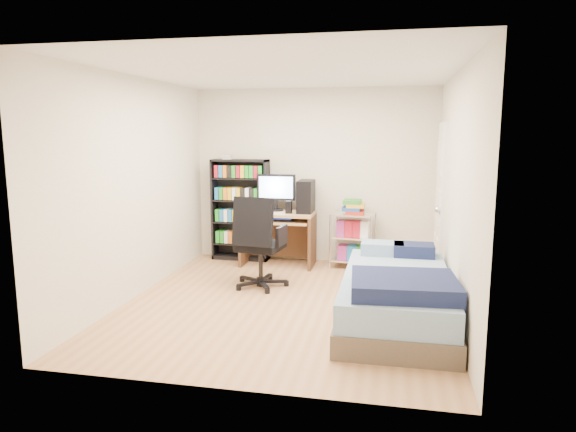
% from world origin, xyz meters
% --- Properties ---
extents(room, '(3.58, 4.08, 2.58)m').
position_xyz_m(room, '(0.00, 0.00, 1.25)').
color(room, tan).
rests_on(room, ground).
extents(media_shelf, '(0.84, 0.28, 1.55)m').
position_xyz_m(media_shelf, '(-1.07, 1.84, 0.76)').
color(media_shelf, black).
rests_on(media_shelf, room).
extents(computer_desk, '(1.02, 0.59, 1.29)m').
position_xyz_m(computer_desk, '(-0.35, 1.66, 0.70)').
color(computer_desk, tan).
rests_on(computer_desk, room).
extents(office_chair, '(0.76, 0.76, 1.13)m').
position_xyz_m(office_chair, '(-0.44, 0.51, 0.36)').
color(office_chair, black).
rests_on(office_chair, room).
extents(wire_cart, '(0.63, 0.49, 0.94)m').
position_xyz_m(wire_cart, '(0.61, 1.69, 0.61)').
color(wire_cart, silver).
rests_on(wire_cart, room).
extents(bed, '(1.08, 2.16, 0.61)m').
position_xyz_m(bed, '(1.20, -0.32, 0.27)').
color(bed, brown).
rests_on(bed, room).
extents(door, '(0.12, 0.80, 2.00)m').
position_xyz_m(door, '(1.72, 1.35, 1.00)').
color(door, white).
rests_on(door, room).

